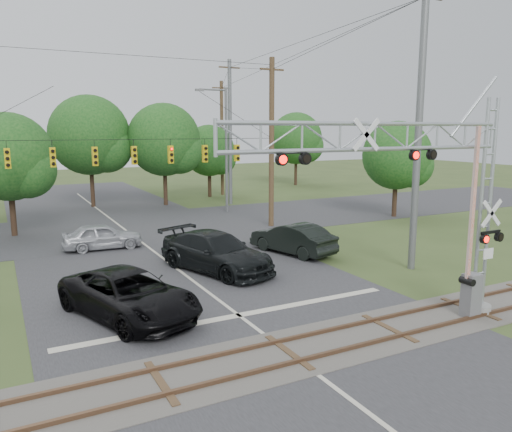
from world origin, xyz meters
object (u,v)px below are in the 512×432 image
pickup_black (129,295)px  streetlight (224,144)px  car_dark (216,252)px  sedan_silver (102,236)px  traffic_signal_span (148,148)px  crossing_gantry (421,189)px

pickup_black → streetlight: bearing=38.3°
car_dark → sedan_silver: (-3.99, 7.12, -0.18)m
traffic_signal_span → sedan_silver: size_ratio=4.43×
crossing_gantry → traffic_signal_span: size_ratio=0.57×
pickup_black → car_dark: 6.59m
pickup_black → sedan_silver: (1.17, 11.21, -0.11)m
pickup_black → sedan_silver: pickup_black is taller
crossing_gantry → pickup_black: crossing_gantry is taller
streetlight → pickup_black: bearing=-122.5°
crossing_gantry → car_dark: size_ratio=1.73×
traffic_signal_span → pickup_black: 14.32m
pickup_black → streetlight: (12.61, 19.77, 4.76)m
car_dark → traffic_signal_span: bearing=75.5°
traffic_signal_span → car_dark: traffic_signal_span is taller
crossing_gantry → pickup_black: size_ratio=1.80×
pickup_black → streetlight: size_ratio=0.61×
traffic_signal_span → sedan_silver: traffic_signal_span is taller
crossing_gantry → sedan_silver: size_ratio=2.53×
traffic_signal_span → pickup_black: (-4.43, -12.75, -4.79)m
streetlight → traffic_signal_span: bearing=-139.3°
traffic_signal_span → car_dark: bearing=-85.2°
pickup_black → traffic_signal_span: bearing=51.6°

